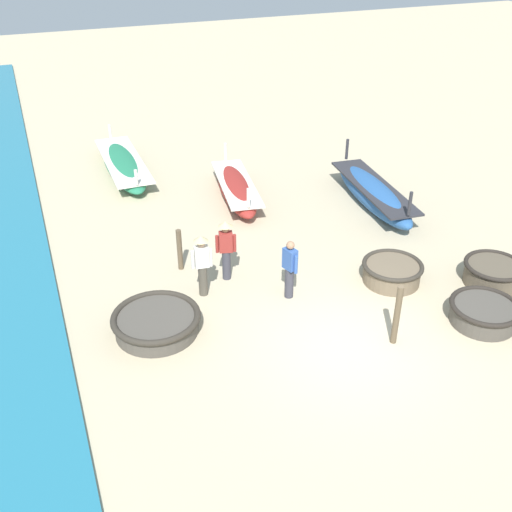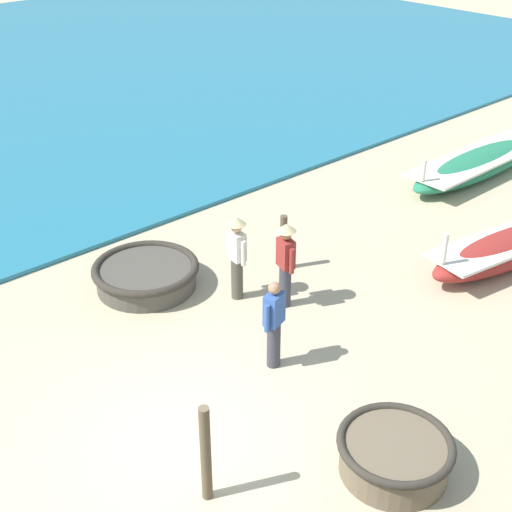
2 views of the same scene
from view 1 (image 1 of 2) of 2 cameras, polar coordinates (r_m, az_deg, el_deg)
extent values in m
plane|color=#BCAD8C|center=(13.56, 8.74, -8.51)|extent=(80.00, 80.00, 0.00)
cylinder|color=#4C473F|center=(14.93, 20.84, -5.20)|extent=(1.50, 1.50, 0.46)
torus|color=#28231E|center=(14.80, 21.00, -4.47)|extent=(1.62, 1.62, 0.12)
cylinder|color=brown|center=(16.45, 21.61, -1.64)|extent=(1.41, 1.41, 0.55)
torus|color=#28231E|center=(16.32, 21.79, -0.83)|extent=(1.52, 1.52, 0.11)
cylinder|color=brown|center=(15.78, 12.80, -1.61)|extent=(1.45, 1.45, 0.49)
torus|color=#332D26|center=(15.65, 12.91, -0.85)|extent=(1.57, 1.57, 0.12)
cylinder|color=#4C473F|center=(13.88, -9.45, -6.42)|extent=(1.89, 1.89, 0.42)
torus|color=#332D26|center=(13.76, -9.52, -5.73)|extent=(2.04, 2.04, 0.15)
ellipsoid|color=#285693|center=(19.61, 11.10, 5.81)|extent=(1.53, 4.91, 0.79)
cube|color=#2D2D33|center=(19.50, 11.17, 6.48)|extent=(1.53, 4.53, 0.06)
cylinder|color=#2D2D33|center=(21.17, 8.66, 10.03)|extent=(0.10, 0.10, 0.71)
cylinder|color=#2D2D33|center=(17.56, 14.45, 4.86)|extent=(0.10, 0.10, 0.71)
ellipsoid|color=maroon|center=(19.75, -1.89, 6.38)|extent=(1.65, 4.30, 0.67)
cube|color=silver|center=(19.66, -1.90, 6.95)|extent=(1.64, 3.98, 0.06)
cylinder|color=silver|center=(21.27, -2.93, 9.92)|extent=(0.10, 0.10, 0.60)
cylinder|color=silver|center=(17.78, -0.73, 5.57)|extent=(0.10, 0.10, 0.60)
ellipsoid|color=#237551|center=(22.27, -12.51, 8.45)|extent=(1.21, 5.23, 0.57)
cube|color=silver|center=(22.20, -12.57, 8.89)|extent=(1.26, 4.81, 0.06)
cylinder|color=silver|center=(24.34, -13.74, 11.49)|extent=(0.10, 0.10, 0.51)
cylinder|color=silver|center=(19.88, -11.35, 7.36)|extent=(0.10, 0.10, 0.51)
cylinder|color=#4C473D|center=(14.87, -5.07, -2.32)|extent=(0.22, 0.22, 0.82)
cube|color=silver|center=(14.51, -5.19, -0.07)|extent=(0.36, 0.26, 0.54)
sphere|color=tan|center=(14.32, -5.27, 1.23)|extent=(0.20, 0.20, 0.20)
cylinder|color=silver|center=(14.57, -4.33, -0.13)|extent=(0.09, 0.09, 0.48)
cylinder|color=silver|center=(14.51, -6.04, -0.36)|extent=(0.09, 0.09, 0.48)
cone|color=#D1BC84|center=(14.26, -5.29, 1.68)|extent=(0.36, 0.36, 0.14)
cylinder|color=#383842|center=(14.75, 3.18, -2.54)|extent=(0.22, 0.22, 0.82)
cube|color=#33569E|center=(14.39, 3.26, -0.28)|extent=(0.31, 0.39, 0.54)
sphere|color=#A37556|center=(14.20, 3.30, 1.03)|extent=(0.20, 0.20, 0.20)
cylinder|color=#33569E|center=(14.28, 3.83, -0.81)|extent=(0.09, 0.09, 0.48)
cylinder|color=#33569E|center=(14.56, 2.68, -0.10)|extent=(0.09, 0.09, 0.48)
cylinder|color=#383842|center=(15.45, -2.83, -0.83)|extent=(0.22, 0.22, 0.82)
cube|color=maroon|center=(15.10, -2.90, 1.36)|extent=(0.39, 0.30, 0.54)
sphere|color=#A37556|center=(14.92, -2.94, 2.63)|extent=(0.20, 0.20, 0.20)
cylinder|color=maroon|center=(15.14, -2.06, 1.24)|extent=(0.09, 0.09, 0.48)
cylinder|color=maroon|center=(15.12, -3.72, 1.15)|extent=(0.09, 0.09, 0.48)
cone|color=#D1BC84|center=(14.86, -2.95, 3.07)|extent=(0.36, 0.36, 0.14)
cylinder|color=brown|center=(15.87, -7.28, 0.60)|extent=(0.14, 0.14, 1.17)
cylinder|color=brown|center=(13.43, 13.27, -5.50)|extent=(0.14, 0.14, 1.49)
camera|label=2|loc=(12.98, 48.62, 15.37)|focal=50.00mm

